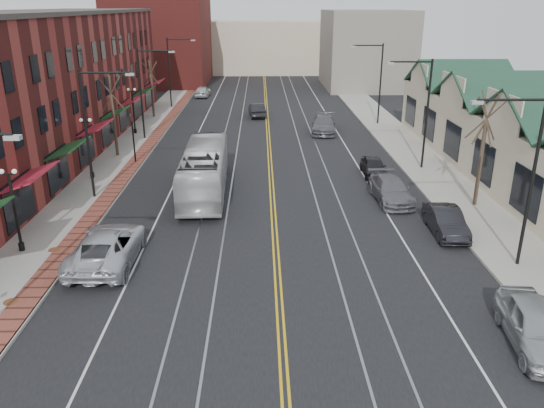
{
  "coord_description": "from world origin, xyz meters",
  "views": [
    {
      "loc": [
        -0.73,
        -16.43,
        11.76
      ],
      "look_at": [
        -0.16,
        9.42,
        2.0
      ],
      "focal_mm": 35.0,
      "sensor_mm": 36.0,
      "label": 1
    }
  ],
  "objects_px": {
    "parked_car_c": "(391,190)",
    "parked_car_b": "(446,221)",
    "parked_car_a": "(536,326)",
    "parked_car_d": "(374,167)",
    "transit_bus": "(204,170)",
    "parked_suv": "(107,246)"
  },
  "relations": [
    {
      "from": "parked_suv",
      "to": "transit_bus",
      "type": "bearing_deg",
      "value": -109.63
    },
    {
      "from": "parked_car_b",
      "to": "transit_bus",
      "type": "bearing_deg",
      "value": 154.58
    },
    {
      "from": "parked_car_a",
      "to": "parked_car_b",
      "type": "distance_m",
      "value": 10.18
    },
    {
      "from": "parked_car_b",
      "to": "parked_car_c",
      "type": "relative_size",
      "value": 0.85
    },
    {
      "from": "parked_suv",
      "to": "parked_car_a",
      "type": "bearing_deg",
      "value": 158.29
    },
    {
      "from": "transit_bus",
      "to": "parked_car_a",
      "type": "bearing_deg",
      "value": 126.96
    },
    {
      "from": "transit_bus",
      "to": "parked_car_a",
      "type": "distance_m",
      "value": 21.99
    },
    {
      "from": "parked_suv",
      "to": "parked_car_d",
      "type": "distance_m",
      "value": 20.77
    },
    {
      "from": "parked_car_a",
      "to": "parked_car_c",
      "type": "distance_m",
      "value": 15.48
    },
    {
      "from": "transit_bus",
      "to": "parked_car_d",
      "type": "xyz_separation_m",
      "value": [
        11.95,
        3.54,
        -0.88
      ]
    },
    {
      "from": "parked_car_a",
      "to": "parked_car_b",
      "type": "xyz_separation_m",
      "value": [
        0.08,
        10.18,
        -0.11
      ]
    },
    {
      "from": "parked_car_a",
      "to": "parked_car_d",
      "type": "xyz_separation_m",
      "value": [
        -1.72,
        20.75,
        -0.15
      ]
    },
    {
      "from": "parked_car_c",
      "to": "parked_car_d",
      "type": "height_order",
      "value": "parked_car_c"
    },
    {
      "from": "parked_car_b",
      "to": "parked_car_d",
      "type": "height_order",
      "value": "parked_car_b"
    },
    {
      "from": "transit_bus",
      "to": "parked_car_b",
      "type": "height_order",
      "value": "transit_bus"
    },
    {
      "from": "parked_car_d",
      "to": "transit_bus",
      "type": "bearing_deg",
      "value": -161.7
    },
    {
      "from": "parked_car_b",
      "to": "parked_car_d",
      "type": "bearing_deg",
      "value": 101.32
    },
    {
      "from": "transit_bus",
      "to": "parked_suv",
      "type": "bearing_deg",
      "value": 68.37
    },
    {
      "from": "parked_car_c",
      "to": "parked_car_b",
      "type": "bearing_deg",
      "value": -73.76
    },
    {
      "from": "parked_suv",
      "to": "parked_car_b",
      "type": "relative_size",
      "value": 1.42
    },
    {
      "from": "parked_car_c",
      "to": "parked_car_d",
      "type": "distance_m",
      "value": 5.37
    },
    {
      "from": "parked_suv",
      "to": "parked_car_d",
      "type": "bearing_deg",
      "value": -138.4
    }
  ]
}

